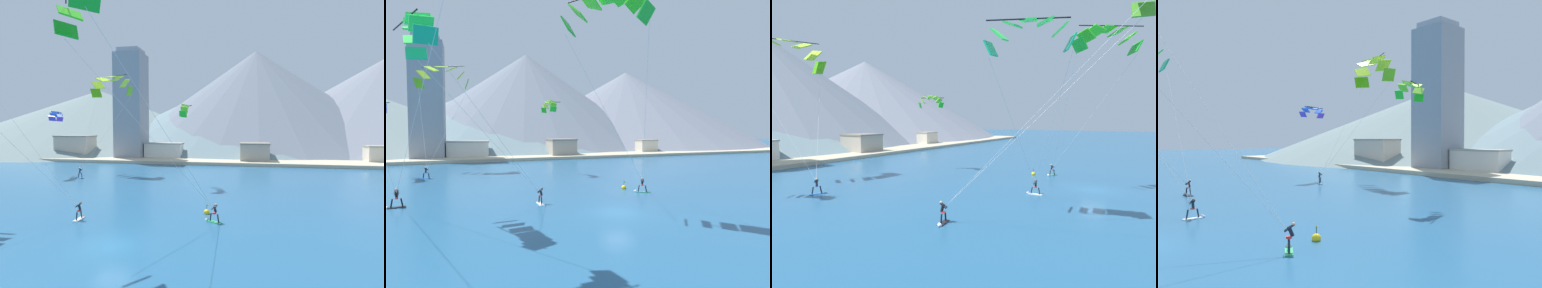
{
  "view_description": "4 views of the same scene",
  "coord_description": "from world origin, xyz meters",
  "views": [
    {
      "loc": [
        9.29,
        -19.07,
        8.22
      ],
      "look_at": [
        1.97,
        19.61,
        6.04
      ],
      "focal_mm": 28.0,
      "sensor_mm": 36.0,
      "label": 1
    },
    {
      "loc": [
        -11.79,
        -22.38,
        6.96
      ],
      "look_at": [
        3.11,
        18.15,
        4.95
      ],
      "focal_mm": 28.0,
      "sensor_mm": 36.0,
      "label": 2
    },
    {
      "loc": [
        -36.18,
        -4.88,
        7.89
      ],
      "look_at": [
        -2.38,
        15.71,
        4.72
      ],
      "focal_mm": 28.0,
      "sensor_mm": 36.0,
      "label": 3
    },
    {
      "loc": [
        23.96,
        -3.74,
        6.07
      ],
      "look_at": [
        -1.76,
        17.27,
        5.64
      ],
      "focal_mm": 35.0,
      "sensor_mm": 36.0,
      "label": 4
    }
  ],
  "objects": [
    {
      "name": "ground_plane",
      "position": [
        0.0,
        0.0,
        0.0
      ],
      "size": [
        400.0,
        400.0,
        0.0
      ],
      "primitive_type": "plane",
      "color": "#23567F"
    },
    {
      "name": "kitesurfer_near_lead",
      "position": [
        6.28,
        6.47,
        0.48
      ],
      "size": [
        1.71,
        1.2,
        1.69
      ],
      "color": "#33B266",
      "rests_on": "ground"
    },
    {
      "name": "kitesurfer_near_trail",
      "position": [
        -18.1,
        8.09,
        0.56
      ],
      "size": [
        1.78,
        0.74,
        1.81
      ],
      "color": "black",
      "rests_on": "ground"
    },
    {
      "name": "kitesurfer_mid_center",
      "position": [
        -17.34,
        24.83,
        0.58
      ],
      "size": [
        1.75,
        1.07,
        1.84
      ],
      "color": "#337FDB",
      "rests_on": "ground"
    },
    {
      "name": "kitesurfer_far_left",
      "position": [
        -5.52,
        5.13,
        0.46
      ],
      "size": [
        0.56,
        1.76,
        1.68
      ],
      "color": "white",
      "rests_on": "ground"
    },
    {
      "name": "parafoil_kite_near_lead",
      "position": [
        -1.67,
        -1.05,
        16.33
      ],
      "size": [
        11.16,
        10.51,
        16.14
      ],
      "color": "green"
    },
    {
      "name": "parafoil_kite_mid_center",
      "position": [
        -15.71,
        32.83,
        16.21
      ],
      "size": [
        8.64,
        10.12,
        16.4
      ],
      "color": "#53B615"
    },
    {
      "name": "parafoil_kite_far_left",
      "position": [
        -15.13,
        2.54,
        14.09
      ],
      "size": [
        11.48,
        6.4,
        13.88
      ],
      "color": "#13AB70"
    },
    {
      "name": "parafoil_kite_distant_high_outer",
      "position": [
        0.22,
        23.16,
        10.83
      ],
      "size": [
        2.31,
        4.05,
        1.86
      ],
      "color": "green"
    },
    {
      "name": "race_marker_buoy",
      "position": [
        5.46,
        8.77,
        0.16
      ],
      "size": [
        0.56,
        0.56,
        1.02
      ],
      "color": "yellow",
      "rests_on": "ground"
    },
    {
      "name": "shoreline_strip",
      "position": [
        0.0,
        49.63,
        0.35
      ],
      "size": [
        180.0,
        10.0,
        0.7
      ],
      "primitive_type": "cube",
      "color": "#BCAD8E",
      "rests_on": "ground"
    },
    {
      "name": "shore_building_promenade_mid",
      "position": [
        10.72,
        51.53,
        2.36
      ],
      "size": [
        6.65,
        7.24,
        4.69
      ],
      "color": "#A89E8E",
      "rests_on": "ground"
    },
    {
      "name": "shore_building_quay_east",
      "position": [
        -11.92,
        54.52,
        2.17
      ],
      "size": [
        9.73,
        4.33,
        4.32
      ],
      "color": "silver",
      "rests_on": "ground"
    },
    {
      "name": "shore_building_quay_west",
      "position": [
        37.8,
        53.75,
        2.1
      ],
      "size": [
        5.54,
        4.25,
        4.18
      ],
      "color": "beige",
      "rests_on": "ground"
    },
    {
      "name": "highrise_tower",
      "position": [
        -20.36,
        53.89,
        13.82
      ],
      "size": [
        7.0,
        7.0,
        28.05
      ],
      "color": "gray",
      "rests_on": "ground"
    },
    {
      "name": "mountain_peak_central_summit",
      "position": [
        12.03,
        107.57,
        19.68
      ],
      "size": [
        112.32,
        112.32,
        39.37
      ],
      "color": "slate",
      "rests_on": "ground"
    },
    {
      "name": "mountain_peak_east_shoulder",
      "position": [
        61.82,
        109.56,
        17.68
      ],
      "size": [
        124.18,
        124.18,
        35.36
      ],
      "color": "slate",
      "rests_on": "ground"
    },
    {
      "name": "mountain_peak_far_spur",
      "position": [
        6.01,
        112.47,
        15.33
      ],
      "size": [
        125.45,
        125.45,
        30.66
      ],
      "color": "slate",
      "rests_on": "ground"
    }
  ]
}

